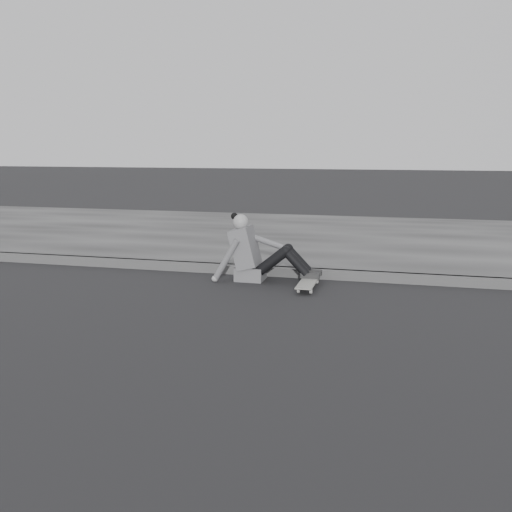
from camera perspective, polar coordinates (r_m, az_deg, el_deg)
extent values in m
plane|color=black|center=(5.07, 15.06, -9.27)|extent=(80.00, 80.00, 0.00)
cube|color=#454545|center=(7.53, 14.84, -2.17)|extent=(24.00, 0.16, 0.12)
cube|color=#3C3C3C|center=(10.50, 14.69, 1.46)|extent=(24.00, 6.00, 0.12)
cylinder|color=#A6A6A1|center=(6.82, 4.27, -3.47)|extent=(0.03, 0.05, 0.05)
cylinder|color=#A6A6A1|center=(6.80, 5.52, -3.54)|extent=(0.03, 0.05, 0.05)
cylinder|color=#A6A6A1|center=(7.32, 4.97, -2.49)|extent=(0.03, 0.05, 0.05)
cylinder|color=#A6A6A1|center=(7.30, 6.13, -2.55)|extent=(0.03, 0.05, 0.05)
cube|color=#28282B|center=(6.80, 4.90, -3.27)|extent=(0.16, 0.04, 0.03)
cube|color=#28282B|center=(7.30, 5.55, -2.30)|extent=(0.16, 0.04, 0.03)
cube|color=slate|center=(7.05, 5.24, -2.57)|extent=(0.20, 0.78, 0.02)
cube|color=#58585B|center=(7.44, -0.55, -1.73)|extent=(0.36, 0.34, 0.18)
cube|color=#58585B|center=(7.39, -1.08, 0.88)|extent=(0.37, 0.40, 0.57)
cube|color=#58585B|center=(7.41, -2.06, 1.83)|extent=(0.14, 0.30, 0.20)
cylinder|color=gray|center=(7.37, -1.47, 2.73)|extent=(0.09, 0.09, 0.08)
sphere|color=gray|center=(7.36, -1.54, 3.43)|extent=(0.20, 0.20, 0.20)
sphere|color=black|center=(7.39, -2.18, 4.00)|extent=(0.09, 0.09, 0.09)
cylinder|color=black|center=(7.24, 1.67, -0.50)|extent=(0.43, 0.13, 0.39)
cylinder|color=black|center=(7.42, 1.97, -0.24)|extent=(0.43, 0.13, 0.39)
cylinder|color=black|center=(7.19, 4.01, -0.66)|extent=(0.35, 0.11, 0.36)
cylinder|color=black|center=(7.36, 4.26, -0.38)|extent=(0.35, 0.11, 0.36)
sphere|color=black|center=(7.19, 2.97, 0.49)|extent=(0.13, 0.13, 0.13)
sphere|color=black|center=(7.36, 3.24, 0.73)|extent=(0.13, 0.13, 0.13)
cube|color=#282828|center=(7.19, 5.44, -1.95)|extent=(0.24, 0.08, 0.07)
cube|color=#282828|center=(7.37, 5.66, -1.65)|extent=(0.24, 0.08, 0.07)
cylinder|color=#58585B|center=(7.28, -3.03, -0.42)|extent=(0.38, 0.08, 0.58)
sphere|color=gray|center=(7.36, -4.15, -2.29)|extent=(0.08, 0.08, 0.08)
cylinder|color=#58585B|center=(7.48, 1.01, 1.46)|extent=(0.48, 0.08, 0.21)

